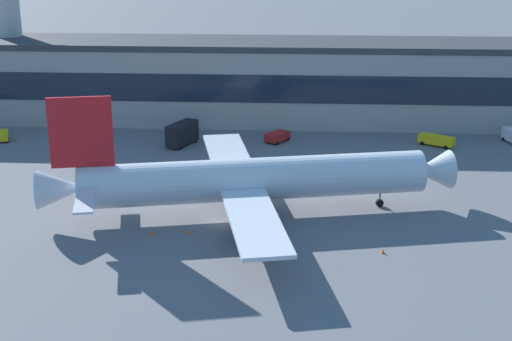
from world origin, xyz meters
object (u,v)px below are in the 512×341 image
Objects in this scene: pushback_tractor at (278,136)px; control_tower at (7,13)px; belt_loader at (437,140)px; baggage_tug at (3,135)px; traffic_cone_1 at (383,251)px; traffic_cone_2 at (187,231)px; traffic_cone_0 at (153,232)px; airliner at (248,180)px; catering_truck at (183,133)px.

control_tower is at bearing 161.51° from pushback_tractor.
belt_loader reaches higher than baggage_tug.
traffic_cone_1 is at bearing -43.58° from control_tower.
pushback_tractor is 44.69m from traffic_cone_2.
traffic_cone_2 is (4.27, 0.46, -0.00)m from traffic_cone_0.
airliner is at bearing 33.40° from traffic_cone_0.
traffic_cone_0 is at bearing -49.15° from baggage_tug.
catering_truck reaches higher than traffic_cone_2.
pushback_tractor is (3.03, 36.07, -4.03)m from airliner.
control_tower reaches higher than pushback_tractor.
airliner is 83.92× the size of traffic_cone_2.
catering_truck is at bearing -169.80° from pushback_tractor.
pushback_tractor is at bearing 85.20° from airliner.
airliner is at bearing -66.90° from catering_truck.
belt_loader is 28.84m from pushback_tractor.
airliner is 1.70× the size of control_tower.
control_tower is 79.50m from traffic_cone_2.
traffic_cone_2 is at bearing 6.15° from traffic_cone_0.
airliner reaches higher than pushback_tractor.
baggage_tug is 6.93× the size of traffic_cone_1.
baggage_tug is 5.90× the size of traffic_cone_0.
belt_loader is at bearing -2.31° from pushback_tractor.
traffic_cone_0 is at bearing -135.64° from belt_loader.
baggage_tug is at bearing -177.33° from pushback_tractor.
catering_truck is at bearing -177.61° from belt_loader.
belt_loader is 1.20× the size of pushback_tractor.
catering_truck is at bearing 93.15° from traffic_cone_0.
baggage_tug is (-47.72, 33.70, -3.99)m from airliner.
baggage_tug reaches higher than traffic_cone_0.
airliner reaches higher than catering_truck.
catering_truck is 1.88× the size of baggage_tug.
traffic_cone_1 is (-14.40, -47.01, -0.86)m from belt_loader.
pushback_tractor is 50.80m from baggage_tug.
baggage_tug is 79.65m from traffic_cone_1.
traffic_cone_0 is at bearing -56.77° from control_tower.
control_tower reaches higher than catering_truck.
airliner reaches higher than baggage_tug.
traffic_cone_2 reaches higher than traffic_cone_1.
pushback_tractor is (55.82, -18.66, -19.77)m from control_tower.
control_tower reaches higher than airliner.
control_tower is 5.17× the size of belt_loader.
traffic_cone_0 is (35.89, -41.50, -0.74)m from baggage_tug.
baggage_tug is at bearing 178.79° from catering_truck.
control_tower is 48.12m from catering_truck.
traffic_cone_2 is at bearing -53.91° from control_tower.
airliner reaches higher than traffic_cone_2.
catering_truck is 11.08× the size of traffic_cone_0.
belt_loader is 9.53× the size of traffic_cone_2.
traffic_cone_0 is at bearing -108.71° from pushback_tractor.
traffic_cone_2 is (-24.99, 4.76, 0.05)m from traffic_cone_1.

